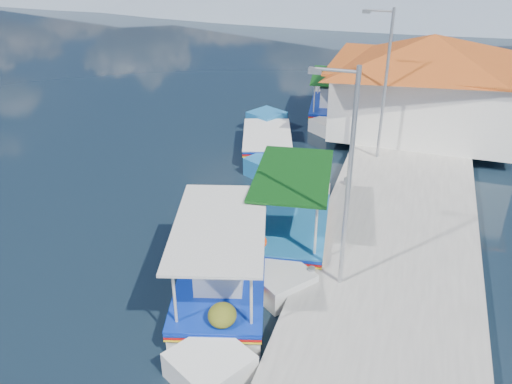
% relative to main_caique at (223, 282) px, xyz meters
% --- Properties ---
extents(ground, '(160.00, 160.00, 0.00)m').
position_rel_main_caique_xyz_m(ground, '(-1.54, -1.01, -0.51)').
color(ground, black).
rests_on(ground, ground).
extents(quay, '(5.00, 44.00, 0.50)m').
position_rel_main_caique_xyz_m(quay, '(4.36, 4.99, -0.26)').
color(quay, '#AFACA4').
rests_on(quay, ground).
extents(bollards, '(0.20, 17.20, 0.30)m').
position_rel_main_caique_xyz_m(bollards, '(2.26, 4.24, 0.14)').
color(bollards, '#A5A8AD').
rests_on(bollards, quay).
extents(main_caique, '(3.78, 7.78, 2.66)m').
position_rel_main_caique_xyz_m(main_caique, '(0.00, 0.00, 0.00)').
color(main_caique, white).
rests_on(main_caique, ground).
extents(caique_green_canopy, '(2.88, 7.39, 2.79)m').
position_rel_main_caique_xyz_m(caique_green_canopy, '(1.10, 3.35, -0.10)').
color(caique_green_canopy, white).
rests_on(caique_green_canopy, ground).
extents(caique_blue_hull, '(3.47, 6.79, 1.27)m').
position_rel_main_caique_xyz_m(caique_blue_hull, '(-1.82, 10.33, -0.17)').
color(caique_blue_hull, '#1B67A7').
rests_on(caique_blue_hull, ground).
extents(caique_far, '(2.69, 6.91, 2.44)m').
position_rel_main_caique_xyz_m(caique_far, '(-0.03, 15.91, -0.06)').
color(caique_far, white).
rests_on(caique_far, ground).
extents(harbor_building, '(10.49, 10.49, 4.40)m').
position_rel_main_caique_xyz_m(harbor_building, '(4.65, 13.99, 2.26)').
color(harbor_building, white).
rests_on(harbor_building, quay).
extents(lamp_post_near, '(1.21, 0.14, 6.00)m').
position_rel_main_caique_xyz_m(lamp_post_near, '(2.97, 0.99, 3.34)').
color(lamp_post_near, '#A5A8AD').
rests_on(lamp_post_near, quay).
extents(lamp_post_far, '(1.21, 0.14, 6.00)m').
position_rel_main_caique_xyz_m(lamp_post_far, '(2.97, 9.99, 3.34)').
color(lamp_post_far, '#A5A8AD').
rests_on(lamp_post_far, quay).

